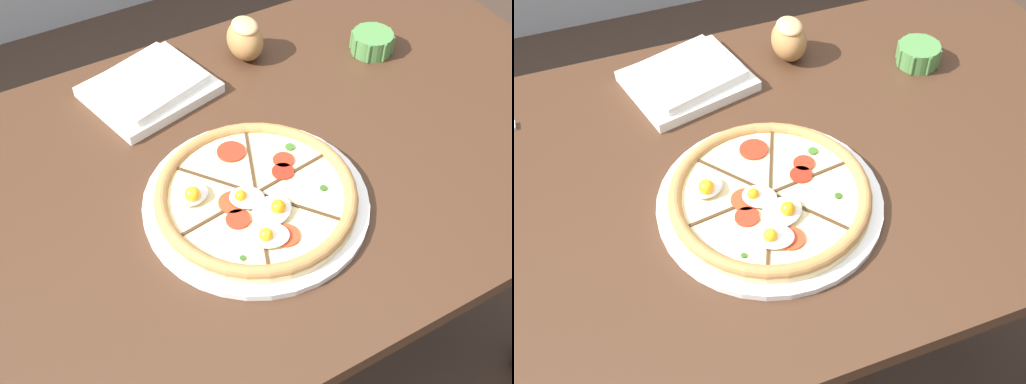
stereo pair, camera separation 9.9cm
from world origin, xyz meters
TOP-DOWN VIEW (x-y plane):
  - ground_plane at (0.00, 0.00)m, footprint 12.00×12.00m
  - dining_table at (0.00, 0.00)m, footprint 1.46×0.78m
  - pizza at (0.02, -0.09)m, footprint 0.36×0.36m
  - ramekin_bowl at (0.42, 0.15)m, footprint 0.09×0.09m
  - napkin_folded at (-0.02, 0.25)m, footprint 0.25×0.23m
  - bread_piece_near at (0.19, 0.26)m, footprint 0.08×0.10m

SIDE VIEW (x-z plane):
  - ground_plane at x=0.00m, z-range 0.00..0.00m
  - dining_table at x=0.00m, z-range 0.28..1.06m
  - napkin_folded at x=-0.02m, z-range 0.78..0.81m
  - pizza at x=0.02m, z-range 0.77..0.82m
  - ramekin_bowl at x=0.42m, z-range 0.78..0.82m
  - bread_piece_near at x=0.19m, z-range 0.78..0.86m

